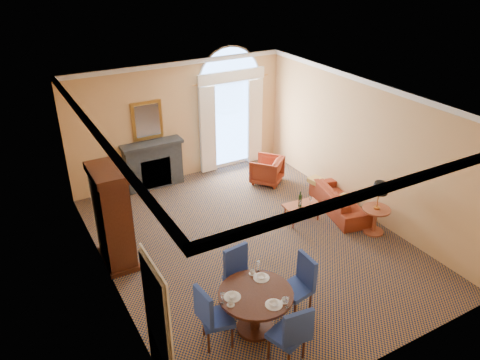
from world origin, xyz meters
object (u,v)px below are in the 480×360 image
dining_table (256,303)px  side_table (378,202)px  sofa (340,200)px  armchair (267,170)px  coffee_table (302,206)px  armoire (113,219)px

dining_table → side_table: side_table is taller
sofa → armchair: size_ratio=2.46×
armchair → dining_table: bearing=16.2°
dining_table → armchair: (3.08, 4.51, -0.21)m
dining_table → side_table: 4.05m
sofa → side_table: 1.23m
armchair → side_table: (0.78, -3.28, 0.43)m
side_table → armchair: bearing=103.3°
armchair → coffee_table: bearing=40.9°
coffee_table → armoire: bearing=176.7°
coffee_table → side_table: side_table is taller
coffee_table → sofa: bearing=0.7°
armoire → coffee_table: (4.19, -0.59, -0.60)m
armoire → side_table: (5.32, -1.78, -0.22)m
armoire → dining_table: armoire is taller
sofa → coffee_table: bearing=99.0°
dining_table → armchair: dining_table is taller
armoire → dining_table: (1.46, -3.01, -0.44)m
dining_table → coffee_table: 3.65m
armchair → armoire: bearing=-21.2°
dining_table → coffee_table: bearing=41.6°
dining_table → coffee_table: size_ratio=1.41×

